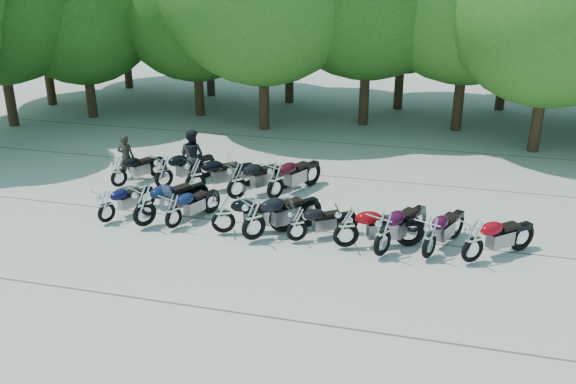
% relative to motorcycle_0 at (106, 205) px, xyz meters
% --- Properties ---
extents(ground, '(90.00, 90.00, 0.00)m').
position_rel_motorcycle_0_xyz_m(ground, '(5.12, -0.48, -0.57)').
color(ground, '#9D978D').
rests_on(ground, ground).
extents(tree_1, '(6.97, 6.97, 8.55)m').
position_rel_motorcycle_0_xyz_m(tree_1, '(-6.92, 10.75, 4.49)').
color(tree_1, '#3A2614').
rests_on(tree_1, ground).
extents(motorcycle_0, '(1.38, 2.11, 1.15)m').
position_rel_motorcycle_0_xyz_m(motorcycle_0, '(0.00, 0.00, 0.00)').
color(motorcycle_0, '#0C0B33').
rests_on(motorcycle_0, ground).
extents(motorcycle_1, '(1.98, 2.59, 1.45)m').
position_rel_motorcycle_0_xyz_m(motorcycle_1, '(1.21, -0.00, 0.15)').
color(motorcycle_1, '#0B1434').
rests_on(motorcycle_1, ground).
extents(motorcycle_2, '(1.41, 2.19, 1.19)m').
position_rel_motorcycle_0_xyz_m(motorcycle_2, '(2.03, 0.11, 0.02)').
color(motorcycle_2, '#0D193C').
rests_on(motorcycle_2, ground).
extents(motorcycle_3, '(2.39, 1.47, 1.30)m').
position_rel_motorcycle_0_xyz_m(motorcycle_3, '(3.51, 0.14, 0.07)').
color(motorcycle_3, black).
rests_on(motorcycle_3, ground).
extents(motorcycle_4, '(2.26, 2.42, 1.44)m').
position_rel_motorcycle_0_xyz_m(motorcycle_4, '(4.45, -0.08, 0.14)').
color(motorcycle_4, black).
rests_on(motorcycle_4, ground).
extents(motorcycle_5, '(2.03, 1.67, 1.16)m').
position_rel_motorcycle_0_xyz_m(motorcycle_5, '(5.59, 0.16, 0.00)').
color(motorcycle_5, black).
rests_on(motorcycle_5, ground).
extents(motorcycle_6, '(2.49, 1.53, 1.35)m').
position_rel_motorcycle_0_xyz_m(motorcycle_6, '(6.92, 0.11, 0.10)').
color(motorcycle_6, maroon).
rests_on(motorcycle_6, ground).
extents(motorcycle_7, '(1.77, 2.56, 1.40)m').
position_rel_motorcycle_0_xyz_m(motorcycle_7, '(7.90, -0.13, 0.13)').
color(motorcycle_7, '#340721').
rests_on(motorcycle_7, ground).
extents(motorcycle_8, '(1.57, 2.38, 1.30)m').
position_rel_motorcycle_0_xyz_m(motorcycle_8, '(9.06, 0.06, 0.07)').
color(motorcycle_8, '#350720').
rests_on(motorcycle_8, ground).
extents(motorcycle_9, '(2.25, 2.10, 1.33)m').
position_rel_motorcycle_0_xyz_m(motorcycle_9, '(10.11, 0.07, 0.09)').
color(motorcycle_9, maroon).
rests_on(motorcycle_9, ground).
extents(motorcycle_10, '(1.60, 2.16, 1.20)m').
position_rel_motorcycle_0_xyz_m(motorcycle_10, '(-1.06, 2.64, 0.03)').
color(motorcycle_10, black).
rests_on(motorcycle_10, ground).
extents(motorcycle_11, '(1.87, 2.43, 1.36)m').
position_rel_motorcycle_0_xyz_m(motorcycle_11, '(0.45, 2.86, 0.10)').
color(motorcycle_11, black).
rests_on(motorcycle_11, ground).
extents(motorcycle_12, '(2.31, 2.14, 1.37)m').
position_rel_motorcycle_0_xyz_m(motorcycle_12, '(1.62, 2.72, 0.11)').
color(motorcycle_12, black).
rests_on(motorcycle_12, ground).
extents(motorcycle_13, '(2.16, 2.38, 1.40)m').
position_rel_motorcycle_0_xyz_m(motorcycle_13, '(3.06, 2.58, 0.12)').
color(motorcycle_13, black).
rests_on(motorcycle_13, ground).
extents(motorcycle_14, '(1.81, 2.59, 1.42)m').
position_rel_motorcycle_0_xyz_m(motorcycle_14, '(4.24, 2.86, 0.14)').
color(motorcycle_14, '#350712').
rests_on(motorcycle_14, ground).
extents(rider_0, '(0.61, 0.43, 1.58)m').
position_rel_motorcycle_0_xyz_m(rider_0, '(-1.22, 3.51, 0.22)').
color(rider_0, black).
rests_on(rider_0, ground).
extents(rider_1, '(1.02, 0.87, 1.83)m').
position_rel_motorcycle_0_xyz_m(rider_1, '(1.05, 3.87, 0.34)').
color(rider_1, black).
rests_on(rider_1, ground).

